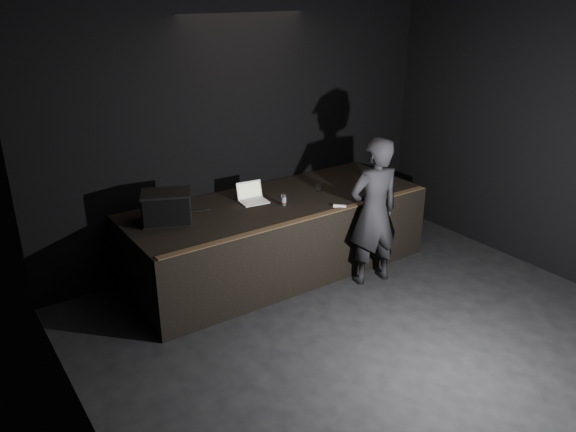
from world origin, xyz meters
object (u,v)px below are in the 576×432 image
at_px(stage_riser, 277,236).
at_px(person, 374,212).
at_px(beer_can, 284,200).
at_px(stage_monitor, 167,207).
at_px(laptop, 252,196).

bearing_deg(stage_riser, person, -48.61).
height_order(beer_can, person, person).
xyz_separation_m(stage_monitor, beer_can, (1.45, -0.32, -0.11)).
distance_m(stage_riser, stage_monitor, 1.63).
height_order(stage_riser, person, person).
height_order(stage_riser, laptop, laptop).
height_order(stage_riser, beer_can, beer_can).
relative_size(laptop, beer_can, 2.54).
distance_m(laptop, beer_can, 0.45).
xyz_separation_m(stage_monitor, person, (2.30, -1.09, -0.22)).
relative_size(laptop, person, 0.20).
bearing_deg(stage_riser, beer_can, -94.96).
distance_m(stage_riser, beer_can, 0.60).
height_order(stage_monitor, beer_can, stage_monitor).
bearing_deg(beer_can, person, -41.98).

